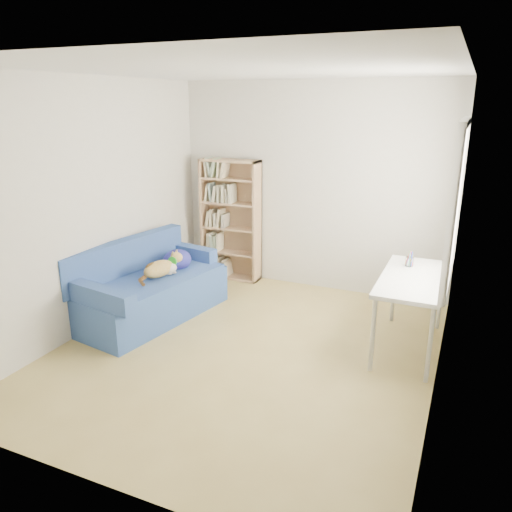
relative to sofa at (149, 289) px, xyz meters
The scene contains 6 objects.
ground 1.43m from the sofa, 13.51° to the right, with size 4.00×4.00×0.00m, color tan.
room_shell 1.97m from the sofa, 11.33° to the right, with size 3.54×4.04×2.62m.
sofa is the anchor object (origin of this frame).
bookshelf 1.61m from the sofa, 79.91° to the left, with size 0.81×0.25×1.62m.
desk 2.84m from the sofa, ahead, with size 0.58×1.28×0.75m.
pen_cup 2.84m from the sofa, 14.18° to the left, with size 0.08×0.08×0.16m.
Camera 1 is at (1.86, -4.00, 2.36)m, focal length 35.00 mm.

